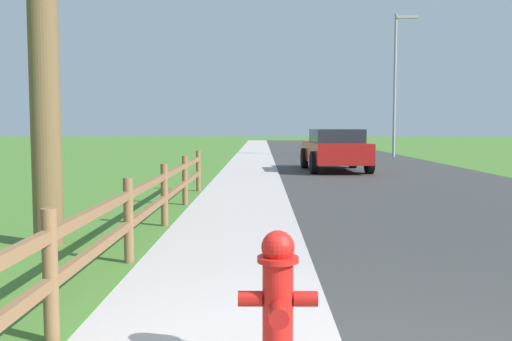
# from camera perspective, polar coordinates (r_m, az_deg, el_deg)

# --- Properties ---
(ground_plane) EXTENTS (120.00, 120.00, 0.00)m
(ground_plane) POSITION_cam_1_polar(r_m,az_deg,el_deg) (27.95, 1.73, 1.28)
(ground_plane) COLOR #43732B
(road_asphalt) EXTENTS (7.00, 66.00, 0.01)m
(road_asphalt) POSITION_cam_1_polar(r_m,az_deg,el_deg) (30.22, 8.30, 1.48)
(road_asphalt) COLOR #373737
(road_asphalt) RESTS_ON ground
(curb_concrete) EXTENTS (6.00, 66.00, 0.01)m
(curb_concrete) POSITION_cam_1_polar(r_m,az_deg,el_deg) (30.04, -4.08, 1.50)
(curb_concrete) COLOR #B3AAA7
(curb_concrete) RESTS_ON ground
(grass_verge) EXTENTS (5.00, 66.00, 0.00)m
(grass_verge) POSITION_cam_1_polar(r_m,az_deg,el_deg) (30.19, -6.92, 1.50)
(grass_verge) COLOR #43732B
(grass_verge) RESTS_ON ground
(fire_hydrant) EXTENTS (0.51, 0.43, 0.90)m
(fire_hydrant) POSITION_cam_1_polar(r_m,az_deg,el_deg) (3.70, 2.22, -12.80)
(fire_hydrant) COLOR red
(fire_hydrant) RESTS_ON ground
(rail_fence) EXTENTS (0.11, 12.01, 0.98)m
(rail_fence) POSITION_cam_1_polar(r_m,az_deg,el_deg) (7.73, -10.74, -2.93)
(rail_fence) COLOR brown
(rail_fence) RESTS_ON ground
(parked_suv_red) EXTENTS (2.19, 4.31, 1.46)m
(parked_suv_red) POSITION_cam_1_polar(r_m,az_deg,el_deg) (19.95, 8.00, 2.16)
(parked_suv_red) COLOR maroon
(parked_suv_red) RESTS_ON ground
(street_lamp) EXTENTS (1.17, 0.20, 7.20)m
(street_lamp) POSITION_cam_1_polar(r_m,az_deg,el_deg) (29.87, 14.04, 9.46)
(street_lamp) COLOR gray
(street_lamp) RESTS_ON ground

